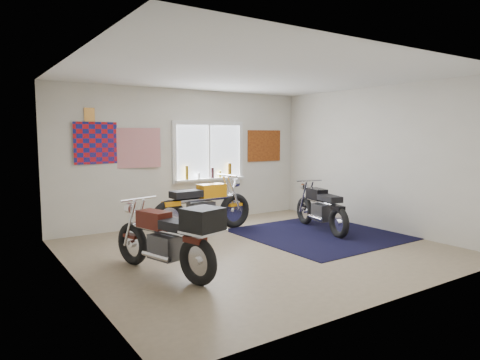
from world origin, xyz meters
TOP-DOWN VIEW (x-y plane):
  - ground at (0.00, 0.00)m, footprint 5.50×5.50m
  - room_shell at (0.00, 0.00)m, footprint 5.50×5.50m
  - navy_rug at (1.50, 0.22)m, footprint 2.54×2.64m
  - window_assembly at (0.50, 2.47)m, footprint 1.66×0.17m
  - oil_bottles at (0.57, 2.40)m, footprint 1.10×0.09m
  - flag_display at (-1.90, 2.48)m, footprint 1.60×0.10m
  - triumph_poster at (1.95, 2.48)m, footprint 0.90×0.03m
  - yellow_triumph at (-0.19, 1.49)m, footprint 2.10×0.63m
  - black_chrome_bike at (1.74, 0.43)m, footprint 0.65×1.77m
  - maroon_tourer at (-1.71, -0.43)m, footprint 0.87×1.87m

SIDE VIEW (x-z plane):
  - ground at x=0.00m, z-range 0.00..0.00m
  - navy_rug at x=1.50m, z-range 0.00..0.01m
  - black_chrome_bike at x=1.74m, z-range -0.06..0.87m
  - yellow_triumph at x=-0.19m, z-range -0.06..0.99m
  - maroon_tourer at x=-1.71m, z-range 0.02..0.98m
  - oil_bottles at x=0.57m, z-range 0.88..1.18m
  - window_assembly at x=0.50m, z-range 0.74..2.00m
  - triumph_poster at x=1.95m, z-range 1.20..1.90m
  - room_shell at x=0.00m, z-range -1.11..4.39m
  - flag_display at x=-1.90m, z-range 1.56..2.73m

